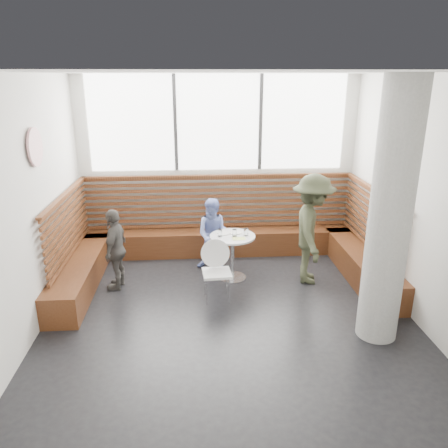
{
  "coord_description": "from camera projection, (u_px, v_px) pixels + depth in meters",
  "views": [
    {
      "loc": [
        -0.44,
        -5.33,
        3.16
      ],
      "look_at": [
        0.0,
        1.0,
        1.0
      ],
      "focal_mm": 35.0,
      "sensor_mm": 36.0,
      "label": 1
    }
  ],
  "objects": [
    {
      "name": "plate_far",
      "position": [
        235.0,
        232.0,
        7.07
      ],
      "size": [
        0.22,
        0.22,
        0.02
      ],
      "primitive_type": "cylinder",
      "color": "white",
      "rests_on": "cafe_table"
    },
    {
      "name": "glass_left",
      "position": [
        220.0,
        233.0,
        6.89
      ],
      "size": [
        0.07,
        0.07,
        0.11
      ],
      "primitive_type": "cylinder",
      "color": "white",
      "rests_on": "cafe_table"
    },
    {
      "name": "wall_art",
      "position": [
        35.0,
        147.0,
        5.56
      ],
      "size": [
        0.03,
        0.5,
        0.5
      ],
      "primitive_type": "cylinder",
      "rotation": [
        0.0,
        1.57,
        0.0
      ],
      "color": "white",
      "rests_on": "room"
    },
    {
      "name": "glass_right",
      "position": [
        246.0,
        232.0,
        6.94
      ],
      "size": [
        0.08,
        0.08,
        0.12
      ],
      "primitive_type": "cylinder",
      "color": "white",
      "rests_on": "cafe_table"
    },
    {
      "name": "plate_near",
      "position": [
        224.0,
        233.0,
        7.04
      ],
      "size": [
        0.21,
        0.21,
        0.01
      ],
      "primitive_type": "cylinder",
      "color": "white",
      "rests_on": "cafe_table"
    },
    {
      "name": "glass_mid",
      "position": [
        235.0,
        233.0,
        6.89
      ],
      "size": [
        0.07,
        0.07,
        0.12
      ],
      "primitive_type": "cylinder",
      "color": "white",
      "rests_on": "cafe_table"
    },
    {
      "name": "child_left",
      "position": [
        116.0,
        249.0,
        6.7
      ],
      "size": [
        0.44,
        0.79,
        1.28
      ],
      "primitive_type": "imported",
      "rotation": [
        0.0,
        0.0,
        -1.75
      ],
      "color": "#524E4A",
      "rests_on": "ground"
    },
    {
      "name": "cafe_table",
      "position": [
        232.0,
        248.0,
        7.02
      ],
      "size": [
        0.73,
        0.73,
        0.75
      ],
      "color": "silver",
      "rests_on": "ground"
    },
    {
      "name": "booth",
      "position": [
        221.0,
        242.0,
        7.63
      ],
      "size": [
        5.0,
        2.5,
        1.44
      ],
      "color": "#482512",
      "rests_on": "ground"
    },
    {
      "name": "menu_card",
      "position": [
        239.0,
        239.0,
        6.81
      ],
      "size": [
        0.2,
        0.14,
        0.0
      ],
      "primitive_type": "cube",
      "rotation": [
        0.0,
        0.0,
        -0.0
      ],
      "color": "#A5C64C",
      "rests_on": "cafe_table"
    },
    {
      "name": "concrete_column",
      "position": [
        390.0,
        216.0,
        5.13
      ],
      "size": [
        0.5,
        0.5,
        3.2
      ],
      "primitive_type": "cylinder",
      "color": "gray",
      "rests_on": "ground"
    },
    {
      "name": "room",
      "position": [
        229.0,
        205.0,
        5.57
      ],
      "size": [
        5.0,
        5.0,
        3.2
      ],
      "color": "silver",
      "rests_on": "ground"
    },
    {
      "name": "adult_man",
      "position": [
        312.0,
        229.0,
        6.84
      ],
      "size": [
        0.86,
        1.24,
        1.76
      ],
      "primitive_type": "imported",
      "rotation": [
        0.0,
        0.0,
        1.37
      ],
      "color": "#383D28",
      "rests_on": "ground"
    },
    {
      "name": "child_back",
      "position": [
        214.0,
        234.0,
        7.38
      ],
      "size": [
        0.66,
        0.55,
        1.24
      ],
      "primitive_type": "imported",
      "rotation": [
        0.0,
        0.0,
        -0.15
      ],
      "color": "#7D91DA",
      "rests_on": "ground"
    },
    {
      "name": "cafe_chair",
      "position": [
        216.0,
        266.0,
        6.39
      ],
      "size": [
        0.43,
        0.42,
        0.89
      ],
      "rotation": [
        0.0,
        0.0,
        0.07
      ],
      "color": "white",
      "rests_on": "ground"
    }
  ]
}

